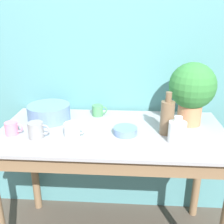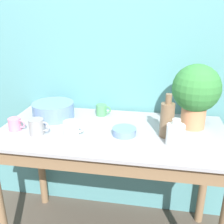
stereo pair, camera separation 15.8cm
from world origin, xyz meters
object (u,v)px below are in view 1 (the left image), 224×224
(mug_pink, at_px, (12,128))
(mug_green, at_px, (98,110))
(bowl_small_blue, at_px, (125,131))
(potted_plant, at_px, (192,89))
(mug_white, at_px, (72,130))
(bowl_wash_large, at_px, (49,112))
(mug_grey, at_px, (36,130))
(bottle_short, at_px, (177,131))
(bottle_tall, at_px, (167,117))

(mug_pink, bearing_deg, mug_green, 35.05)
(bowl_small_blue, bearing_deg, potted_plant, 24.65)
(mug_white, relative_size, bowl_small_blue, 0.86)
(mug_green, bearing_deg, potted_plant, -9.02)
(mug_green, bearing_deg, bowl_small_blue, -55.27)
(bowl_wash_large, xyz_separation_m, bowl_small_blue, (0.52, -0.19, -0.03))
(mug_grey, bearing_deg, mug_green, 49.35)
(mug_grey, bearing_deg, bowl_small_blue, 9.05)
(potted_plant, distance_m, bowl_wash_large, 0.95)
(potted_plant, bearing_deg, mug_green, 170.98)
(bottle_short, distance_m, mug_grey, 0.80)
(mug_green, distance_m, bowl_small_blue, 0.35)
(potted_plant, xyz_separation_m, mug_green, (-0.61, 0.10, -0.20))
(mug_green, relative_size, bowl_small_blue, 0.74)
(potted_plant, distance_m, bottle_tall, 0.27)
(bottle_tall, distance_m, mug_green, 0.52)
(mug_green, bearing_deg, mug_grey, -130.65)
(bowl_wash_large, height_order, mug_grey, bowl_wash_large)
(bowl_wash_large, height_order, bottle_tall, bottle_tall)
(bowl_wash_large, distance_m, bottle_tall, 0.78)
(bottle_short, xyz_separation_m, mug_green, (-0.49, 0.37, -0.03))
(bottle_tall, xyz_separation_m, mug_pink, (-0.92, -0.07, -0.07))
(bowl_wash_large, xyz_separation_m, mug_pink, (-0.16, -0.24, -0.01))
(potted_plant, xyz_separation_m, mug_white, (-0.72, -0.24, -0.19))
(mug_white, distance_m, bowl_small_blue, 0.32)
(mug_white, bearing_deg, bowl_wash_large, 130.40)
(bowl_wash_large, height_order, bottle_short, bottle_short)
(mug_grey, height_order, mug_white, mug_grey)
(bottle_tall, bearing_deg, mug_pink, -175.59)
(mug_white, relative_size, mug_green, 1.16)
(mug_grey, bearing_deg, potted_plant, 16.31)
(mug_pink, bearing_deg, bottle_tall, 4.41)
(mug_white, bearing_deg, mug_pink, 178.85)
(mug_pink, relative_size, mug_green, 1.01)
(bottle_short, relative_size, mug_grey, 1.23)
(bottle_tall, height_order, bottle_short, bottle_tall)
(mug_white, bearing_deg, potted_plant, 18.74)
(bowl_small_blue, bearing_deg, bowl_wash_large, 159.82)
(mug_pink, distance_m, bowl_small_blue, 0.68)
(potted_plant, bearing_deg, mug_pink, -167.68)
(mug_grey, bearing_deg, mug_pink, 168.15)
(mug_grey, xyz_separation_m, mug_green, (0.32, 0.37, -0.01))
(bottle_short, bearing_deg, bowl_small_blue, 164.27)
(mug_grey, xyz_separation_m, mug_white, (0.20, 0.03, -0.01))
(mug_grey, bearing_deg, bottle_tall, 7.85)
(potted_plant, xyz_separation_m, bottle_tall, (-0.17, -0.17, -0.13))
(bowl_wash_large, height_order, mug_green, bowl_wash_large)
(bowl_wash_large, relative_size, mug_green, 2.66)
(bottle_tall, bearing_deg, mug_white, -171.96)
(potted_plant, distance_m, bowl_small_blue, 0.50)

